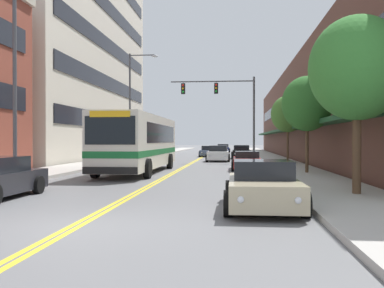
{
  "coord_description": "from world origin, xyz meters",
  "views": [
    {
      "loc": [
        3.49,
        -9.07,
        1.91
      ],
      "look_at": [
        -0.02,
        26.85,
        1.58
      ],
      "focal_mm": 40.0,
      "sensor_mm": 36.0,
      "label": 1
    }
  ],
  "objects_px": {
    "car_white_moving_lead": "(218,154)",
    "car_slate_blue_moving_third": "(209,151)",
    "car_beige_parked_right_foreground": "(263,186)",
    "street_tree_right_mid": "(307,104)",
    "car_navy_moving_second": "(223,149)",
    "street_lamp_left_near": "(21,65)",
    "street_tree_right_near": "(357,69)",
    "traffic_signal_mast": "(226,101)",
    "street_tree_right_far": "(288,114)",
    "car_black_parked_right_mid": "(241,152)",
    "car_red_parked_right_far": "(247,161)",
    "car_dark_grey_parked_left_near": "(150,154)",
    "street_lamp_left_far": "(133,99)",
    "city_bus": "(140,141)"
  },
  "relations": [
    {
      "from": "car_red_parked_right_far",
      "to": "car_white_moving_lead",
      "type": "xyz_separation_m",
      "value": [
        -2.24,
        11.0,
        0.09
      ]
    },
    {
      "from": "street_lamp_left_near",
      "to": "street_tree_right_mid",
      "type": "bearing_deg",
      "value": 29.59
    },
    {
      "from": "street_lamp_left_near",
      "to": "street_lamp_left_far",
      "type": "relative_size",
      "value": 0.91
    },
    {
      "from": "car_navy_moving_second",
      "to": "street_tree_right_near",
      "type": "distance_m",
      "value": 53.06
    },
    {
      "from": "car_beige_parked_right_foreground",
      "to": "street_tree_right_near",
      "type": "xyz_separation_m",
      "value": [
        3.19,
        2.41,
        3.62
      ]
    },
    {
      "from": "car_slate_blue_moving_third",
      "to": "street_tree_right_mid",
      "type": "xyz_separation_m",
      "value": [
        6.83,
        -26.49,
        3.28
      ]
    },
    {
      "from": "street_tree_right_mid",
      "to": "street_tree_right_far",
      "type": "distance_m",
      "value": 10.34
    },
    {
      "from": "car_beige_parked_right_foreground",
      "to": "street_tree_right_mid",
      "type": "distance_m",
      "value": 12.39
    },
    {
      "from": "street_lamp_left_far",
      "to": "street_tree_right_mid",
      "type": "relative_size",
      "value": 1.78
    },
    {
      "from": "city_bus",
      "to": "street_tree_right_near",
      "type": "distance_m",
      "value": 14.49
    },
    {
      "from": "car_black_parked_right_mid",
      "to": "car_navy_moving_second",
      "type": "bearing_deg",
      "value": 96.07
    },
    {
      "from": "car_black_parked_right_mid",
      "to": "street_tree_right_far",
      "type": "relative_size",
      "value": 0.81
    },
    {
      "from": "car_white_moving_lead",
      "to": "street_tree_right_far",
      "type": "relative_size",
      "value": 0.8
    },
    {
      "from": "street_lamp_left_near",
      "to": "street_tree_right_far",
      "type": "bearing_deg",
      "value": 53.89
    },
    {
      "from": "street_tree_right_far",
      "to": "car_slate_blue_moving_third",
      "type": "bearing_deg",
      "value": 113.66
    },
    {
      "from": "car_red_parked_right_far",
      "to": "street_lamp_left_far",
      "type": "relative_size",
      "value": 0.51
    },
    {
      "from": "car_white_moving_lead",
      "to": "car_slate_blue_moving_third",
      "type": "bearing_deg",
      "value": 97.45
    },
    {
      "from": "car_white_moving_lead",
      "to": "traffic_signal_mast",
      "type": "xyz_separation_m",
      "value": [
        0.75,
        -1.83,
        4.57
      ]
    },
    {
      "from": "car_navy_moving_second",
      "to": "car_slate_blue_moving_third",
      "type": "distance_m",
      "value": 17.05
    },
    {
      "from": "street_tree_right_near",
      "to": "car_navy_moving_second",
      "type": "bearing_deg",
      "value": 96.13
    },
    {
      "from": "street_lamp_left_far",
      "to": "street_tree_right_mid",
      "type": "distance_m",
      "value": 17.4
    },
    {
      "from": "traffic_signal_mast",
      "to": "street_tree_right_near",
      "type": "bearing_deg",
      "value": -78.25
    },
    {
      "from": "car_dark_grey_parked_left_near",
      "to": "car_red_parked_right_far",
      "type": "relative_size",
      "value": 0.92
    },
    {
      "from": "street_tree_right_far",
      "to": "street_lamp_left_near",
      "type": "bearing_deg",
      "value": -126.11
    },
    {
      "from": "street_tree_right_far",
      "to": "traffic_signal_mast",
      "type": "bearing_deg",
      "value": 149.5
    },
    {
      "from": "car_red_parked_right_far",
      "to": "street_lamp_left_far",
      "type": "height_order",
      "value": "street_lamp_left_far"
    },
    {
      "from": "car_dark_grey_parked_left_near",
      "to": "street_tree_right_near",
      "type": "height_order",
      "value": "street_tree_right_near"
    },
    {
      "from": "street_tree_right_mid",
      "to": "car_red_parked_right_far",
      "type": "bearing_deg",
      "value": 127.57
    },
    {
      "from": "car_red_parked_right_far",
      "to": "traffic_signal_mast",
      "type": "xyz_separation_m",
      "value": [
        -1.49,
        9.17,
        4.66
      ]
    },
    {
      "from": "car_red_parked_right_far",
      "to": "car_black_parked_right_mid",
      "type": "bearing_deg",
      "value": 90.22
    },
    {
      "from": "city_bus",
      "to": "car_white_moving_lead",
      "type": "relative_size",
      "value": 2.91
    },
    {
      "from": "car_beige_parked_right_foreground",
      "to": "street_tree_right_near",
      "type": "distance_m",
      "value": 5.39
    },
    {
      "from": "car_red_parked_right_far",
      "to": "street_tree_right_mid",
      "type": "distance_m",
      "value": 6.05
    },
    {
      "from": "car_black_parked_right_mid",
      "to": "street_tree_right_mid",
      "type": "distance_m",
      "value": 21.08
    },
    {
      "from": "street_tree_right_near",
      "to": "street_tree_right_far",
      "type": "height_order",
      "value": "street_tree_right_near"
    },
    {
      "from": "car_beige_parked_right_foreground",
      "to": "street_tree_right_near",
      "type": "relative_size",
      "value": 0.75
    },
    {
      "from": "car_white_moving_lead",
      "to": "car_slate_blue_moving_third",
      "type": "height_order",
      "value": "car_white_moving_lead"
    },
    {
      "from": "car_dark_grey_parked_left_near",
      "to": "car_black_parked_right_mid",
      "type": "relative_size",
      "value": 1.02
    },
    {
      "from": "city_bus",
      "to": "car_navy_moving_second",
      "type": "distance_m",
      "value": 42.22
    },
    {
      "from": "car_dark_grey_parked_left_near",
      "to": "car_slate_blue_moving_third",
      "type": "xyz_separation_m",
      "value": [
        5.05,
        9.76,
        -0.03
      ]
    },
    {
      "from": "street_lamp_left_near",
      "to": "street_tree_right_near",
      "type": "bearing_deg",
      "value": -9.38
    },
    {
      "from": "street_lamp_left_far",
      "to": "street_tree_right_far",
      "type": "bearing_deg",
      "value": -7.9
    },
    {
      "from": "car_black_parked_right_mid",
      "to": "car_white_moving_lead",
      "type": "distance_m",
      "value": 5.98
    },
    {
      "from": "street_lamp_left_near",
      "to": "car_navy_moving_second",
      "type": "bearing_deg",
      "value": 82.27
    },
    {
      "from": "street_lamp_left_near",
      "to": "car_red_parked_right_far",
      "type": "bearing_deg",
      "value": 49.83
    },
    {
      "from": "street_tree_right_mid",
      "to": "street_tree_right_far",
      "type": "xyz_separation_m",
      "value": [
        0.25,
        10.34,
        0.07
      ]
    },
    {
      "from": "car_beige_parked_right_foreground",
      "to": "street_lamp_left_near",
      "type": "xyz_separation_m",
      "value": [
        -9.32,
        4.47,
        4.32
      ]
    },
    {
      "from": "street_lamp_left_near",
      "to": "car_beige_parked_right_foreground",
      "type": "bearing_deg",
      "value": -25.63
    },
    {
      "from": "car_navy_moving_second",
      "to": "car_slate_blue_moving_third",
      "type": "bearing_deg",
      "value": -94.18
    },
    {
      "from": "car_black_parked_right_mid",
      "to": "street_tree_right_mid",
      "type": "bearing_deg",
      "value": -81.3
    }
  ]
}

